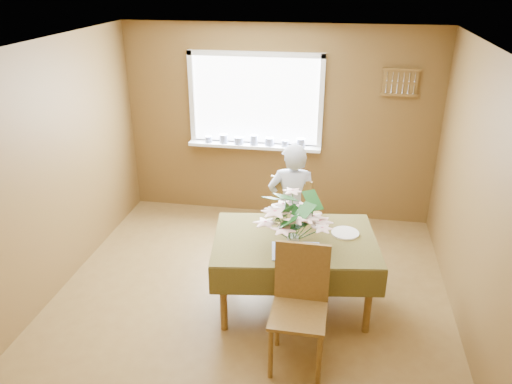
% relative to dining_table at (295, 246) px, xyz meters
% --- Properties ---
extents(floor, '(4.50, 4.50, 0.00)m').
position_rel_dining_table_xyz_m(floor, '(-0.43, -0.22, -0.66)').
color(floor, brown).
rests_on(floor, ground).
extents(ceiling, '(4.50, 4.50, 0.00)m').
position_rel_dining_table_xyz_m(ceiling, '(-0.43, -0.22, 1.84)').
color(ceiling, white).
rests_on(ceiling, wall_back).
extents(wall_back, '(4.00, 0.00, 4.00)m').
position_rel_dining_table_xyz_m(wall_back, '(-0.43, 2.03, 0.59)').
color(wall_back, brown).
rests_on(wall_back, floor).
extents(wall_left, '(0.00, 4.50, 4.50)m').
position_rel_dining_table_xyz_m(wall_left, '(-2.43, -0.22, 0.59)').
color(wall_left, brown).
rests_on(wall_left, floor).
extents(wall_right, '(0.00, 4.50, 4.50)m').
position_rel_dining_table_xyz_m(wall_right, '(1.57, -0.22, 0.59)').
color(wall_right, brown).
rests_on(wall_right, floor).
extents(window_assembly, '(1.72, 0.20, 1.22)m').
position_rel_dining_table_xyz_m(window_assembly, '(-0.73, 1.97, 0.69)').
color(window_assembly, white).
rests_on(window_assembly, wall_back).
extents(spoon_rack, '(0.44, 0.05, 0.33)m').
position_rel_dining_table_xyz_m(spoon_rack, '(1.02, 1.99, 1.19)').
color(spoon_rack, brown).
rests_on(spoon_rack, wall_back).
extents(dining_table, '(1.67, 1.26, 0.75)m').
position_rel_dining_table_xyz_m(dining_table, '(0.00, 0.00, 0.00)').
color(dining_table, brown).
rests_on(dining_table, floor).
extents(chair_far, '(0.55, 0.55, 1.06)m').
position_rel_dining_table_xyz_m(chair_far, '(-0.09, 0.81, -0.08)').
color(chair_far, brown).
rests_on(chair_far, floor).
extents(chair_near, '(0.46, 0.46, 1.06)m').
position_rel_dining_table_xyz_m(chair_near, '(0.12, -0.74, -0.09)').
color(chair_near, brown).
rests_on(chair_near, floor).
extents(seated_woman, '(0.54, 0.37, 1.45)m').
position_rel_dining_table_xyz_m(seated_woman, '(-0.10, 0.70, 0.07)').
color(seated_woman, white).
rests_on(seated_woman, floor).
extents(flower_bouquet, '(0.56, 0.56, 0.48)m').
position_rel_dining_table_xyz_m(flower_bouquet, '(-0.00, -0.21, 0.40)').
color(flower_bouquet, white).
rests_on(flower_bouquet, dining_table).
extents(side_plate, '(0.29, 0.29, 0.01)m').
position_rel_dining_table_xyz_m(side_plate, '(0.47, 0.17, 0.10)').
color(side_plate, white).
rests_on(side_plate, dining_table).
extents(table_knife, '(0.11, 0.20, 0.00)m').
position_rel_dining_table_xyz_m(table_knife, '(0.20, -0.22, 0.10)').
color(table_knife, silver).
rests_on(table_knife, dining_table).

